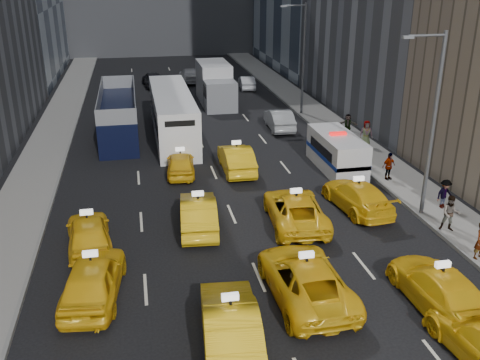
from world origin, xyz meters
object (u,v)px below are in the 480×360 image
object	(u,v)px
double_decker	(119,113)
box_truck	(215,84)
nypd_van	(337,152)
city_bus	(172,115)

from	to	relation	value
double_decker	box_truck	xyz separation A→B (m)	(8.45, 8.28, 0.12)
double_decker	nypd_van	bearing A→B (deg)	-36.94
double_decker	box_truck	distance (m)	11.83
double_decker	city_bus	distance (m)	3.98
nypd_van	box_truck	size ratio (longest dim) A/B	0.71
double_decker	city_bus	size ratio (longest dim) A/B	0.89
city_bus	box_truck	size ratio (longest dim) A/B	1.62
nypd_van	box_truck	xyz separation A→B (m)	(-4.66, 18.19, 0.70)
box_truck	city_bus	bearing A→B (deg)	-113.01
nypd_van	double_decker	distance (m)	16.45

